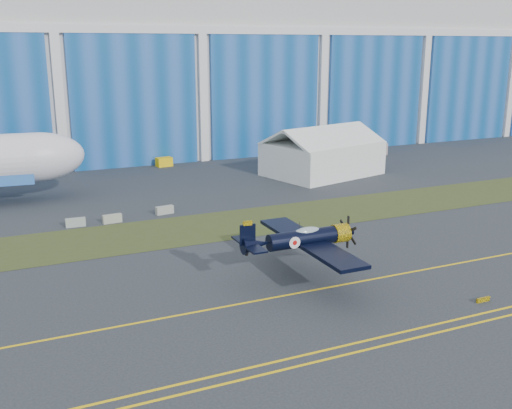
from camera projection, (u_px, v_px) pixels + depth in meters
name	position (u px, v px, depth m)	size (l,w,h in m)	color
ground	(148.00, 292.00, 45.84)	(260.00, 260.00, 0.00)	#2D3339
grass_median	(112.00, 239.00, 58.17)	(260.00, 10.00, 0.02)	#475128
hangar	(42.00, 65.00, 105.25)	(220.00, 45.70, 30.00)	silver
taxiway_centreline	(166.00, 318.00, 41.43)	(200.00, 0.20, 0.02)	yellow
edge_line_near	(214.00, 386.00, 33.06)	(80.00, 0.20, 0.02)	yellow
edge_line_far	(208.00, 378.00, 33.94)	(80.00, 0.20, 0.02)	yellow
guard_board_right	(483.00, 300.00, 43.94)	(1.20, 0.15, 0.35)	yellow
warbird	(303.00, 238.00, 47.34)	(11.21, 13.51, 4.00)	black
tent	(322.00, 150.00, 86.57)	(17.82, 14.87, 7.18)	white
tug	(164.00, 162.00, 93.18)	(2.38, 1.49, 1.39)	yellow
gse_box	(377.00, 149.00, 103.14)	(3.31, 1.77, 1.99)	#A28E92
barrier_a	(76.00, 222.00, 62.15)	(2.00, 0.60, 0.90)	gray
barrier_b	(112.00, 219.00, 63.52)	(2.00, 0.60, 0.90)	#969E8D
barrier_c	(165.00, 210.00, 66.84)	(2.00, 0.60, 0.90)	#919A91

